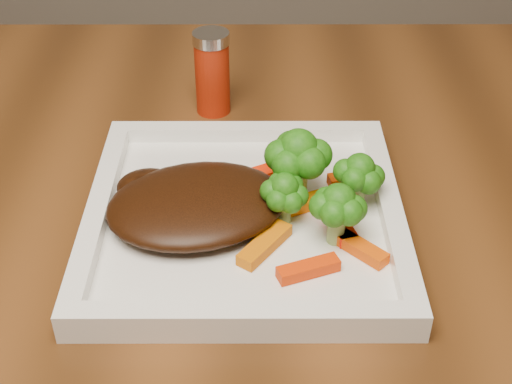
{
  "coord_description": "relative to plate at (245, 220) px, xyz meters",
  "views": [
    {
      "loc": [
        0.01,
        -0.35,
        1.15
      ],
      "look_at": [
        0.01,
        0.13,
        0.79
      ],
      "focal_mm": 50.0,
      "sensor_mm": 36.0,
      "label": 1
    }
  ],
  "objects": [
    {
      "name": "broccoli_0",
      "position": [
        0.05,
        0.03,
        0.04
      ],
      "size": [
        0.09,
        0.09,
        0.07
      ],
      "primitive_type": null,
      "rotation": [
        0.0,
        0.0,
        0.4
      ],
      "color": "#2D7112",
      "rests_on": "plate"
    },
    {
      "name": "carrot_3",
      "position": [
        0.1,
        0.05,
        0.01
      ],
      "size": [
        0.05,
        0.03,
        0.01
      ],
      "primitive_type": "cube",
      "rotation": [
        0.0,
        0.0,
        0.22
      ],
      "color": "#DB3E03",
      "rests_on": "plate"
    },
    {
      "name": "carrot_1",
      "position": [
        0.09,
        -0.05,
        0.01
      ],
      "size": [
        0.04,
        0.05,
        0.01
      ],
      "primitive_type": "cube",
      "rotation": [
        0.0,
        0.0,
        -0.79
      ],
      "color": "#E04A03",
      "rests_on": "plate"
    },
    {
      "name": "carrot_0",
      "position": [
        0.05,
        -0.07,
        0.01
      ],
      "size": [
        0.05,
        0.03,
        0.01
      ],
      "primitive_type": "cube",
      "rotation": [
        0.0,
        0.0,
        0.36
      ],
      "color": "red",
      "rests_on": "plate"
    },
    {
      "name": "broccoli_2",
      "position": [
        0.08,
        -0.03,
        0.04
      ],
      "size": [
        0.06,
        0.06,
        0.06
      ],
      "primitive_type": null,
      "rotation": [
        0.0,
        0.0,
        -0.22
      ],
      "color": "#1B7713",
      "rests_on": "plate"
    },
    {
      "name": "spice_shaker",
      "position": [
        -0.04,
        0.2,
        0.04
      ],
      "size": [
        0.04,
        0.04,
        0.09
      ],
      "primitive_type": "cylinder",
      "rotation": [
        0.0,
        0.0,
        0.09
      ],
      "color": "#A42009",
      "rests_on": "dining_table"
    },
    {
      "name": "broccoli_1",
      "position": [
        0.1,
        0.01,
        0.04
      ],
      "size": [
        0.06,
        0.06,
        0.06
      ],
      "primitive_type": null,
      "rotation": [
        0.0,
        0.0,
        -0.26
      ],
      "color": "#137215",
      "rests_on": "plate"
    },
    {
      "name": "steak",
      "position": [
        -0.04,
        -0.0,
        0.02
      ],
      "size": [
        0.18,
        0.16,
        0.03
      ],
      "primitive_type": "ellipsoid",
      "rotation": [
        0.0,
        0.0,
        0.26
      ],
      "color": "black",
      "rests_on": "plate"
    },
    {
      "name": "carrot_4",
      "position": [
        0.02,
        0.05,
        0.01
      ],
      "size": [
        0.06,
        0.04,
        0.01
      ],
      "primitive_type": "cube",
      "rotation": [
        0.0,
        0.0,
        0.49
      ],
      "color": "red",
      "rests_on": "plate"
    },
    {
      "name": "broccoli_3",
      "position": [
        0.03,
        -0.01,
        0.04
      ],
      "size": [
        0.05,
        0.05,
        0.06
      ],
      "primitive_type": null,
      "rotation": [
        0.0,
        0.0,
        -0.16
      ],
      "color": "#326110",
      "rests_on": "plate"
    },
    {
      "name": "carrot_2",
      "position": [
        0.02,
        -0.05,
        0.01
      ],
      "size": [
        0.05,
        0.06,
        0.01
      ],
      "primitive_type": "cube",
      "rotation": [
        0.0,
        0.0,
        0.94
      ],
      "color": "#D16303",
      "rests_on": "plate"
    },
    {
      "name": "plate",
      "position": [
        0.0,
        0.0,
        0.0
      ],
      "size": [
        0.27,
        0.27,
        0.01
      ],
      "primitive_type": "cube",
      "color": "white",
      "rests_on": "dining_table"
    },
    {
      "name": "carrot_6",
      "position": [
        0.06,
        0.01,
        0.01
      ],
      "size": [
        0.06,
        0.04,
        0.01
      ],
      "primitive_type": "cube",
      "rotation": [
        0.0,
        0.0,
        0.43
      ],
      "color": "orange",
      "rests_on": "plate"
    },
    {
      "name": "carrot_5",
      "position": [
        0.08,
        -0.01,
        0.01
      ],
      "size": [
        0.03,
        0.06,
        0.01
      ],
      "primitive_type": "cube",
      "rotation": [
        0.0,
        0.0,
        -1.29
      ],
      "color": "#FF1904",
      "rests_on": "plate"
    }
  ]
}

